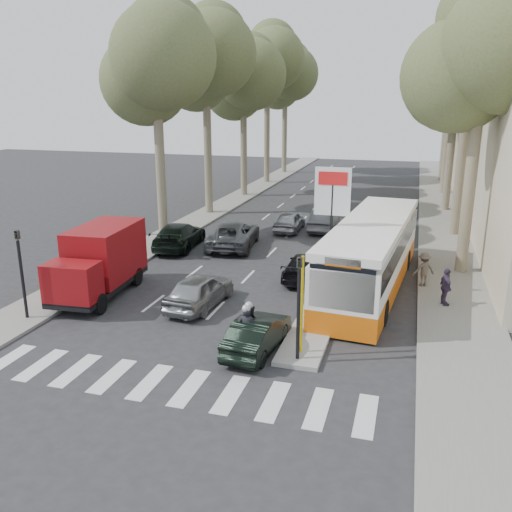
{
  "coord_description": "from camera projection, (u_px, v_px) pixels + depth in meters",
  "views": [
    {
      "loc": [
        6.45,
        -17.27,
        8.34
      ],
      "look_at": [
        -0.01,
        4.81,
        1.6
      ],
      "focal_mm": 38.0,
      "sensor_mm": 36.0,
      "label": 1
    }
  ],
  "objects": [
    {
      "name": "queue_car_e",
      "position": [
        179.0,
        236.0,
        31.08
      ],
      "size": [
        2.54,
        5.2,
        1.46
      ],
      "primitive_type": "imported",
      "rotation": [
        0.0,
        0.0,
        3.24
      ],
      "color": "black",
      "rests_on": "ground"
    },
    {
      "name": "tree_l_c",
      "position": [
        245.0,
        76.0,
        45.15
      ],
      "size": [
        7.4,
        7.2,
        13.71
      ],
      "color": "#6B604C",
      "rests_on": "ground"
    },
    {
      "name": "red_truck",
      "position": [
        100.0,
        260.0,
        23.41
      ],
      "size": [
        2.51,
        5.73,
        2.98
      ],
      "rotation": [
        0.0,
        0.0,
        0.08
      ],
      "color": "black",
      "rests_on": "ground"
    },
    {
      "name": "queue_car_a",
      "position": [
        234.0,
        235.0,
        31.26
      ],
      "size": [
        3.1,
        5.57,
        1.47
      ],
      "primitive_type": "imported",
      "rotation": [
        0.0,
        0.0,
        3.27
      ],
      "color": "#4E5155",
      "rests_on": "ground"
    },
    {
      "name": "tree_r_c",
      "position": [
        460.0,
        78.0,
        38.88
      ],
      "size": [
        7.4,
        7.2,
        13.32
      ],
      "color": "#6B604C",
      "rests_on": "ground"
    },
    {
      "name": "queue_car_b",
      "position": [
        305.0,
        267.0,
        25.78
      ],
      "size": [
        1.7,
        4.15,
        1.2
      ],
      "primitive_type": "imported",
      "rotation": [
        0.0,
        0.0,
        3.14
      ],
      "color": "black",
      "rests_on": "ground"
    },
    {
      "name": "pedestrian_near",
      "position": [
        446.0,
        287.0,
        22.12
      ],
      "size": [
        0.75,
        1.02,
        1.57
      ],
      "primitive_type": "imported",
      "rotation": [
        0.0,
        0.0,
        1.93
      ],
      "color": "#453651",
      "rests_on": "sidewalk_right"
    },
    {
      "name": "tree_r_d",
      "position": [
        456.0,
        64.0,
        45.83
      ],
      "size": [
        7.4,
        7.2,
        14.88
      ],
      "color": "#6B604C",
      "rests_on": "ground"
    },
    {
      "name": "tree_l_a",
      "position": [
        158.0,
        60.0,
        30.35
      ],
      "size": [
        7.4,
        7.2,
        14.1
      ],
      "color": "#6B604C",
      "rests_on": "ground"
    },
    {
      "name": "silver_hatchback",
      "position": [
        199.0,
        290.0,
        22.34
      ],
      "size": [
        1.98,
        4.2,
        1.39
      ],
      "primitive_type": "imported",
      "rotation": [
        0.0,
        0.0,
        3.06
      ],
      "color": "#999CA1",
      "rests_on": "ground"
    },
    {
      "name": "tree_l_e",
      "position": [
        287.0,
        75.0,
        59.75
      ],
      "size": [
        7.4,
        7.2,
        14.49
      ],
      "color": "#6B604C",
      "rests_on": "ground"
    },
    {
      "name": "sidewalk_right",
      "position": [
        441.0,
        212.0,
        40.68
      ],
      "size": [
        3.2,
        70.0,
        0.12
      ],
      "primitive_type": "cube",
      "color": "gray",
      "rests_on": "ground"
    },
    {
      "name": "traffic_light_left",
      "position": [
        20.0,
        259.0,
        20.42
      ],
      "size": [
        0.16,
        0.41,
        3.6
      ],
      "color": "black",
      "rests_on": "ground"
    },
    {
      "name": "queue_car_d",
      "position": [
        325.0,
        220.0,
        35.13
      ],
      "size": [
        1.53,
        4.24,
        1.39
      ],
      "primitive_type": "imported",
      "rotation": [
        0.0,
        0.0,
        3.13
      ],
      "color": "#4B4D53",
      "rests_on": "ground"
    },
    {
      "name": "tree_l_d",
      "position": [
        269.0,
        61.0,
        52.06
      ],
      "size": [
        7.4,
        7.2,
        15.66
      ],
      "color": "#6B604C",
      "rests_on": "ground"
    },
    {
      "name": "city_bus",
      "position": [
        371.0,
        253.0,
        24.14
      ],
      "size": [
        3.7,
        12.26,
        3.18
      ],
      "rotation": [
        0.0,
        0.0,
        -0.09
      ],
      "color": "#D95E0C",
      "rests_on": "ground"
    },
    {
      "name": "motorcycle",
      "position": [
        248.0,
        330.0,
        18.2
      ],
      "size": [
        0.82,
        2.16,
        1.83
      ],
      "rotation": [
        0.0,
        0.0,
        0.1
      ],
      "color": "black",
      "rests_on": "ground"
    },
    {
      "name": "dark_hatchback",
      "position": [
        257.0,
        334.0,
        18.43
      ],
      "size": [
        1.58,
        3.81,
        1.23
      ],
      "primitive_type": "imported",
      "rotation": [
        0.0,
        0.0,
        3.06
      ],
      "color": "black",
      "rests_on": "ground"
    },
    {
      "name": "ground",
      "position": [
        220.0,
        333.0,
        19.99
      ],
      "size": [
        120.0,
        120.0,
        0.0
      ],
      "primitive_type": "plane",
      "color": "#28282B",
      "rests_on": "ground"
    },
    {
      "name": "billboard",
      "position": [
        332.0,
        213.0,
        22.67
      ],
      "size": [
        1.5,
        12.1,
        5.6
      ],
      "color": "yellow",
      "rests_on": "ground"
    },
    {
      "name": "tree_l_b",
      "position": [
        208.0,
        57.0,
        37.55
      ],
      "size": [
        7.4,
        7.2,
        14.88
      ],
      "color": "#6B604C",
      "rests_on": "ground"
    },
    {
      "name": "queue_car_c",
      "position": [
        289.0,
        221.0,
        35.06
      ],
      "size": [
        1.61,
        3.92,
        1.33
      ],
      "primitive_type": "imported",
      "rotation": [
        0.0,
        0.0,
        3.15
      ],
      "color": "#A1A3A9",
      "rests_on": "ground"
    },
    {
      "name": "traffic_island",
      "position": [
        346.0,
        257.0,
        29.22
      ],
      "size": [
        1.5,
        26.0,
        0.16
      ],
      "primitive_type": "cube",
      "color": "gray",
      "rests_on": "ground"
    },
    {
      "name": "tree_r_a",
      "position": [
        488.0,
        50.0,
        23.92
      ],
      "size": [
        7.4,
        7.2,
        14.1
      ],
      "color": "#6B604C",
      "rests_on": "ground"
    },
    {
      "name": "median_left",
      "position": [
        243.0,
        195.0,
        47.92
      ],
      "size": [
        2.4,
        64.0,
        0.12
      ],
      "primitive_type": "cube",
      "color": "gray",
      "rests_on": "ground"
    },
    {
      "name": "tree_r_e",
      "position": [
        452.0,
        76.0,
        53.37
      ],
      "size": [
        7.4,
        7.2,
        14.1
      ],
      "color": "#6B604C",
      "rests_on": "ground"
    },
    {
      "name": "traffic_light_island",
      "position": [
        299.0,
        291.0,
        17.03
      ],
      "size": [
        0.16,
        0.41,
        3.6
      ],
      "color": "black",
      "rests_on": "ground"
    },
    {
      "name": "tree_r_b",
      "position": [
        476.0,
        42.0,
        30.97
      ],
      "size": [
        7.4,
        7.2,
        15.27
      ],
      "color": "#6B604C",
      "rests_on": "ground"
    },
    {
      "name": "pedestrian_far",
      "position": [
        424.0,
        269.0,
        24.42
      ],
      "size": [
        1.09,
        0.84,
        1.55
      ],
      "primitive_type": "imported",
      "rotation": [
        0.0,
        0.0,
        3.6
      ],
      "color": "brown",
      "rests_on": "sidewalk_right"
    }
  ]
}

